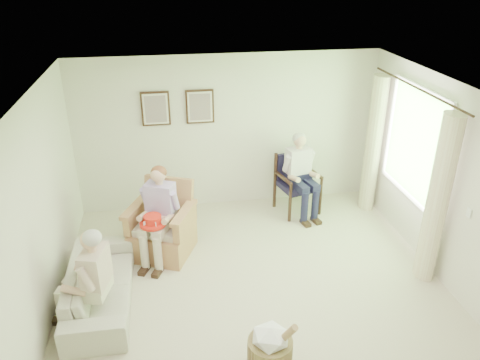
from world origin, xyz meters
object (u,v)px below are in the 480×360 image
Objects in this scene: wood_armchair at (296,180)px; wicker_armchair at (162,232)px; person_wicker at (160,208)px; person_sofa at (92,275)px; sofa at (100,284)px; hatbox at (270,348)px; person_dark at (300,169)px; red_hat at (153,221)px.

wicker_armchair is at bearing -171.39° from wood_armchair.
person_wicker reaches higher than person_sofa.
person_wicker is at bearing -168.45° from wood_armchair.
wicker_armchair is 2.48m from wood_armchair.
sofa is 2.68× the size of hatbox.
red_hat is at bearing -169.01° from person_dark.
person_sofa is at bearing 151.73° from hatbox.
wood_armchair is (2.28, 0.96, 0.19)m from wicker_armchair.
wood_armchair is 3.56m from hatbox.
wood_armchair is 0.79× the size of person_sofa.
sofa is at bearing -163.62° from person_dark.
hatbox is (-1.20, -3.18, -0.53)m from person_dark.
wicker_armchair is 0.87× the size of person_sofa.
red_hat is at bearing -165.92° from wood_armchair.
wood_armchair is at bearing 49.37° from person_wicker.
wood_armchair is at bearing 28.37° from red_hat.
red_hat is at bearing 161.46° from person_sofa.
person_wicker is at bearing -171.83° from person_dark.
person_dark is (2.28, 0.80, 0.46)m from wicker_armchair.
wood_armchair is at bearing 141.53° from person_sofa.
wicker_armchair is at bearing 164.61° from person_sofa.
sofa is at bearing -104.08° from wicker_armchair.
sofa is at bearing -134.48° from red_hat.
wicker_armchair reaches higher than wood_armchair.
hatbox is at bearing -40.78° from person_wicker.
hatbox is (1.08, -2.24, -0.53)m from person_wicker.
person_wicker is 3.79× the size of red_hat.
person_dark is (0.00, -0.16, 0.27)m from wood_armchair.
person_wicker is 1.11× the size of person_sofa.
person_dark is (3.06, 1.81, 0.53)m from sofa.
person_sofa reaches higher than hatbox.
wood_armchair is 0.52× the size of sofa.
person_sofa is 3.41× the size of red_hat.
red_hat is (-0.10, -0.18, -0.09)m from person_wicker.
person_dark is 2.63m from red_hat.
hatbox is at bearing -60.13° from red_hat.
wood_armchair is 0.71× the size of person_wicker.
sofa is 1.28m from person_wicker.
sofa is 1.37× the size of person_dark.
wicker_armchair is 0.48m from person_wicker.
wicker_armchair is at bearing 114.35° from hatbox.
red_hat is at bearing 119.87° from hatbox.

